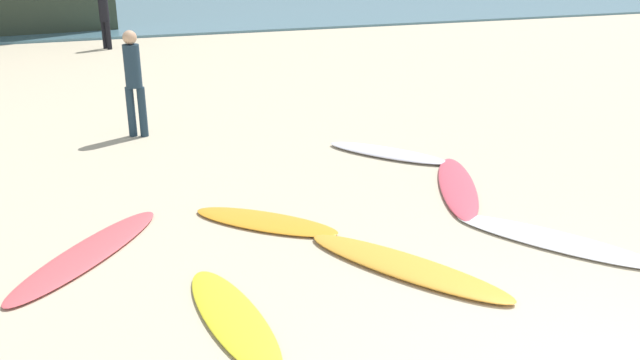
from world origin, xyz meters
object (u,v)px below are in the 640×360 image
(surfboard_9, at_px, (265,221))
(surfboard_1, at_px, (406,266))
(surfboard_8, at_px, (553,240))
(surfboard_0, at_px, (387,153))
(beachgoer_near, at_px, (104,17))
(surfboard_10, at_px, (457,187))
(beachgoer_mid, at_px, (134,78))
(surfboard_7, at_px, (233,317))
(surfboard_2, at_px, (88,253))

(surfboard_9, bearing_deg, surfboard_1, 75.65)
(surfboard_8, bearing_deg, surfboard_0, 62.77)
(surfboard_1, xyz_separation_m, surfboard_9, (-1.15, 1.66, -0.01))
(surfboard_1, distance_m, surfboard_8, 1.94)
(surfboard_0, distance_m, beachgoer_near, 12.39)
(surfboard_8, height_order, surfboard_10, surfboard_10)
(beachgoer_mid, bearing_deg, surfboard_8, -34.36)
(surfboard_10, height_order, beachgoer_near, beachgoer_near)
(surfboard_7, bearing_deg, surfboard_10, 24.21)
(surfboard_0, distance_m, surfboard_9, 3.21)
(surfboard_7, relative_size, surfboard_10, 0.83)
(surfboard_0, bearing_deg, surfboard_9, -3.31)
(surfboard_0, relative_size, beachgoer_mid, 1.13)
(surfboard_0, distance_m, surfboard_10, 1.72)
(surfboard_9, relative_size, beachgoer_mid, 1.06)
(surfboard_2, xyz_separation_m, surfboard_9, (2.12, 0.22, 0.00))
(surfboard_1, xyz_separation_m, surfboard_10, (1.71, 1.95, -0.00))
(surfboard_0, relative_size, surfboard_1, 0.83)
(surfboard_1, bearing_deg, surfboard_0, 35.36)
(surfboard_2, distance_m, surfboard_10, 5.01)
(surfboard_0, bearing_deg, beachgoer_near, -113.00)
(surfboard_8, bearing_deg, surfboard_10, 60.66)
(surfboard_1, distance_m, surfboard_9, 2.02)
(surfboard_0, xyz_separation_m, surfboard_2, (-4.64, -2.21, -0.01))
(surfboard_8, bearing_deg, surfboard_9, 116.66)
(beachgoer_mid, bearing_deg, surfboard_10, -25.12)
(surfboard_2, height_order, surfboard_10, surfboard_10)
(surfboard_7, xyz_separation_m, beachgoer_mid, (-0.38, 6.40, 1.01))
(surfboard_0, xyz_separation_m, beachgoer_near, (-3.92, 11.72, 0.89))
(surfboard_8, xyz_separation_m, surfboard_10, (-0.23, 1.88, 0.01))
(surfboard_1, bearing_deg, surfboard_9, 90.87)
(surfboard_8, height_order, beachgoer_near, beachgoer_near)
(surfboard_7, relative_size, surfboard_8, 0.83)
(surfboard_0, relative_size, surfboard_2, 0.82)
(surfboard_2, distance_m, surfboard_7, 2.25)
(surfboard_1, bearing_deg, surfboard_8, -31.89)
(beachgoer_mid, bearing_deg, surfboard_9, -54.77)
(beachgoer_mid, bearing_deg, beachgoer_near, 110.88)
(surfboard_9, distance_m, surfboard_10, 2.88)
(surfboard_9, height_order, surfboard_10, surfboard_10)
(surfboard_0, relative_size, surfboard_10, 0.85)
(surfboard_7, bearing_deg, surfboard_9, 59.76)
(surfboard_10, relative_size, beachgoer_mid, 1.32)
(surfboard_2, xyz_separation_m, beachgoer_near, (0.73, 13.92, 0.90))
(surfboard_1, relative_size, beachgoer_near, 1.49)
(surfboard_1, height_order, surfboard_9, surfboard_1)
(surfboard_9, bearing_deg, surfboard_10, 136.68)
(surfboard_1, height_order, surfboard_10, surfboard_1)
(surfboard_7, height_order, surfboard_8, same)
(surfboard_2, bearing_deg, surfboard_9, 44.60)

